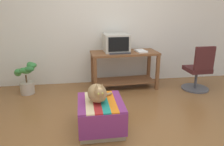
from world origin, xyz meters
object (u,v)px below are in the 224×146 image
tv_monitor (116,43)px  keyboard (119,53)px  ottoman_with_blanket (101,115)px  cat (98,93)px  office_chair (199,71)px  potted_plant (27,79)px  desk (124,64)px  book (141,51)px

tv_monitor → keyboard: size_ratio=1.28×
tv_monitor → keyboard: (0.03, -0.21, -0.15)m
ottoman_with_blanket → cat: bearing=179.0°
keyboard → office_chair: bearing=-12.5°
potted_plant → desk: bearing=1.8°
cat → potted_plant: 1.89m
tv_monitor → office_chair: size_ratio=0.58×
tv_monitor → ottoman_with_blanket: bearing=-109.1°
tv_monitor → ottoman_with_blanket: tv_monitor is taller
ottoman_with_blanket → cat: size_ratio=1.72×
desk → book: size_ratio=4.54×
tv_monitor → potted_plant: size_ratio=0.86×
book → office_chair: (1.06, -0.34, -0.36)m
book → ottoman_with_blanket: size_ratio=0.42×
book → potted_plant: book is taller
book → ottoman_with_blanket: 1.82m
ottoman_with_blanket → potted_plant: (-1.24, 1.43, 0.08)m
cat → office_chair: office_chair is taller
tv_monitor → cat: (-0.50, -1.57, -0.37)m
cat → office_chair: bearing=21.0°
desk → office_chair: bearing=-17.6°
book → potted_plant: bearing=175.0°
keyboard → tv_monitor: bearing=95.6°
tv_monitor → desk: bearing=-29.0°
desk → tv_monitor: tv_monitor is taller
book → cat: size_ratio=0.72×
desk → potted_plant: desk is taller
desk → book: bearing=-7.5°
potted_plant → ottoman_with_blanket: bearing=-49.1°
desk → cat: 1.63m
potted_plant → office_chair: bearing=-5.5°
desk → ottoman_with_blanket: desk is taller
keyboard → ottoman_with_blanket: (-0.50, -1.36, -0.54)m
potted_plant → office_chair: (3.25, -0.31, 0.10)m
keyboard → cat: size_ratio=0.99×
desk → keyboard: (-0.12, -0.13, 0.25)m
tv_monitor → cat: size_ratio=1.27×
keyboard → potted_plant: size_ratio=0.67×
desk → cat: (-0.65, -1.49, 0.03)m
keyboard → cat: (-0.53, -1.36, -0.22)m
tv_monitor → office_chair: bearing=-18.8°
office_chair → tv_monitor: bearing=-18.2°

